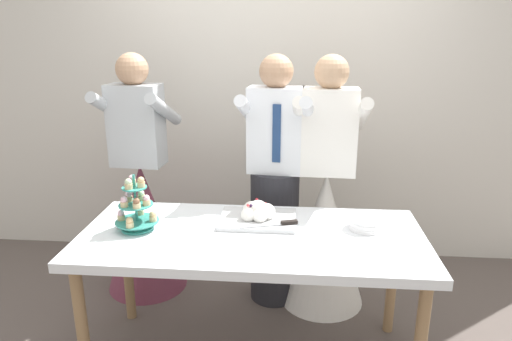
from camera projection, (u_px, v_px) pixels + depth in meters
name	position (u px, v px, depth m)	size (l,w,h in m)	color
rear_wall	(268.00, 76.00, 3.54)	(5.20, 0.10, 2.90)	beige
dessert_table	(252.00, 246.00, 2.43)	(1.80, 0.80, 0.78)	silver
cupcake_stand	(136.00, 208.00, 2.42)	(0.23, 0.23, 0.31)	teal
main_cake_tray	(258.00, 215.00, 2.54)	(0.43, 0.31, 0.12)	silver
plate_stack	(366.00, 223.00, 2.45)	(0.19, 0.18, 0.07)	white
person_groom	(275.00, 196.00, 3.02)	(0.50, 0.53, 1.66)	#232328
person_bride	(325.00, 222.00, 3.03)	(0.56, 0.56, 1.66)	white
person_guest	(143.00, 211.00, 3.21)	(0.56, 0.56, 1.66)	brown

